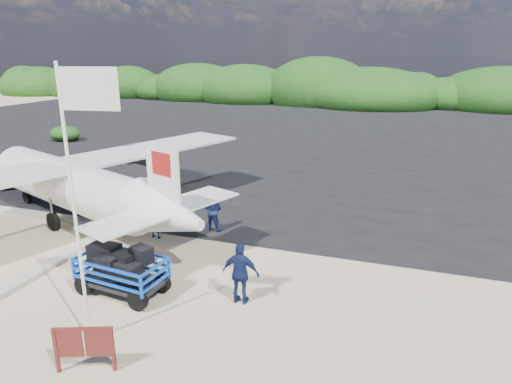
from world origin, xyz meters
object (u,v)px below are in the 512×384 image
at_px(signboard, 87,371).
at_px(baggage_cart, 124,293).
at_px(aircraft_large, 455,171).
at_px(flagpole, 91,340).
at_px(crew_a, 155,219).
at_px(crew_b, 213,210).
at_px(crew_c, 241,273).
at_px(aircraft_small, 282,123).

bearing_deg(signboard, baggage_cart, 89.70).
xyz_separation_m(signboard, aircraft_large, (9.35, 22.69, 0.00)).
relative_size(flagpole, crew_a, 4.37).
bearing_deg(flagpole, crew_b, 90.63).
height_order(signboard, crew_c, crew_c).
bearing_deg(aircraft_small, crew_c, 70.24).
distance_m(crew_a, aircraft_large, 19.40).
xyz_separation_m(crew_a, crew_c, (4.92, -3.47, 0.16)).
relative_size(crew_c, aircraft_large, 0.11).
height_order(crew_a, crew_c, crew_c).
height_order(crew_a, aircraft_large, aircraft_large).
distance_m(signboard, crew_c, 4.70).
relative_size(flagpole, aircraft_large, 0.39).
xyz_separation_m(flagpole, aircraft_small, (-5.45, 37.17, 0.00)).
xyz_separation_m(flagpole, crew_b, (-0.09, 7.91, 0.88)).
distance_m(signboard, aircraft_large, 24.55).
bearing_deg(crew_a, signboard, 115.15).
distance_m(baggage_cart, crew_a, 4.42).
xyz_separation_m(crew_b, aircraft_large, (10.13, 13.78, -0.88)).
bearing_deg(flagpole, baggage_cart, 104.34).
xyz_separation_m(flagpole, crew_a, (-1.93, 6.45, 0.79)).
bearing_deg(aircraft_large, signboard, 88.46).
height_order(flagpole, crew_a, flagpole).
relative_size(baggage_cart, crew_a, 1.79).
relative_size(crew_b, crew_c, 0.92).
bearing_deg(crew_a, aircraft_small, -77.67).
bearing_deg(crew_a, aircraft_large, -122.37).
distance_m(baggage_cart, aircraft_large, 22.11).
height_order(flagpole, signboard, flagpole).
distance_m(aircraft_large, aircraft_small, 21.90).
bearing_deg(crew_b, aircraft_large, -122.73).
distance_m(flagpole, aircraft_large, 23.91).
bearing_deg(signboard, aircraft_large, 46.11).
bearing_deg(crew_c, baggage_cart, 9.08).
xyz_separation_m(baggage_cart, flagpole, (0.59, -2.32, 0.00)).
bearing_deg(crew_b, flagpole, 94.22).
height_order(baggage_cart, signboard, baggage_cart).
xyz_separation_m(baggage_cart, crew_a, (-1.33, 4.14, 0.79)).
relative_size(crew_a, crew_c, 0.83).
height_order(crew_a, aircraft_small, crew_a).
height_order(flagpole, aircraft_large, flagpole).
height_order(crew_b, aircraft_small, crew_b).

